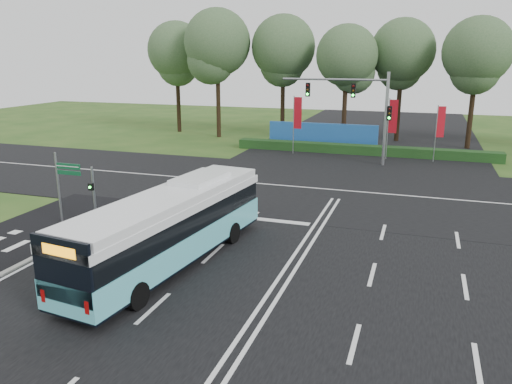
% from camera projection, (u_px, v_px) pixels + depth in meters
% --- Properties ---
extents(ground, '(120.00, 120.00, 0.00)m').
position_uv_depth(ground, '(289.00, 264.00, 20.07)').
color(ground, '#284D19').
rests_on(ground, ground).
extents(road_main, '(20.00, 120.00, 0.04)m').
position_uv_depth(road_main, '(289.00, 264.00, 20.07)').
color(road_main, black).
rests_on(road_main, ground).
extents(road_cross, '(120.00, 14.00, 0.05)m').
position_uv_depth(road_cross, '(338.00, 190.00, 31.05)').
color(road_cross, black).
rests_on(road_cross, ground).
extents(kerb_strip, '(0.25, 18.00, 0.12)m').
position_uv_depth(kerb_strip, '(31.00, 260.00, 20.40)').
color(kerb_strip, gray).
rests_on(kerb_strip, ground).
extents(city_bus, '(3.64, 11.35, 3.20)m').
position_uv_depth(city_bus, '(171.00, 227.00, 19.61)').
color(city_bus, '#5CCAD5').
rests_on(city_bus, ground).
extents(pedestrian_signal, '(0.25, 0.40, 2.99)m').
position_uv_depth(pedestrian_signal, '(93.00, 194.00, 24.14)').
color(pedestrian_signal, gray).
rests_on(pedestrian_signal, ground).
extents(street_sign, '(1.42, 0.11, 3.64)m').
position_uv_depth(street_sign, '(63.00, 180.00, 24.19)').
color(street_sign, gray).
rests_on(street_sign, ground).
extents(banner_flag_left, '(0.73, 0.09, 4.93)m').
position_uv_depth(banner_flag_left, '(297.00, 117.00, 41.88)').
color(banner_flag_left, gray).
rests_on(banner_flag_left, ground).
extents(banner_flag_mid, '(0.72, 0.17, 4.92)m').
position_uv_depth(banner_flag_mid, '(392.00, 120.00, 39.51)').
color(banner_flag_mid, gray).
rests_on(banner_flag_mid, ground).
extents(banner_flag_right, '(0.64, 0.26, 4.48)m').
position_uv_depth(banner_flag_right, '(440.00, 125.00, 38.65)').
color(banner_flag_right, gray).
rests_on(banner_flag_right, ground).
extents(traffic_light_gantry, '(8.41, 0.28, 7.00)m').
position_uv_depth(traffic_light_gantry, '(362.00, 103.00, 37.54)').
color(traffic_light_gantry, gray).
rests_on(traffic_light_gantry, ground).
extents(hedge, '(22.00, 1.20, 0.80)m').
position_uv_depth(hedge, '(363.00, 150.00, 42.38)').
color(hedge, '#163714').
rests_on(hedge, ground).
extents(blue_hoarding, '(10.00, 0.30, 2.20)m').
position_uv_depth(blue_hoarding, '(322.00, 135.00, 45.71)').
color(blue_hoarding, '#1E57A6').
rests_on(blue_hoarding, ground).
extents(eucalyptus_row, '(46.88, 9.45, 12.74)m').
position_uv_depth(eucalyptus_row, '(347.00, 51.00, 47.07)').
color(eucalyptus_row, black).
rests_on(eucalyptus_row, ground).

